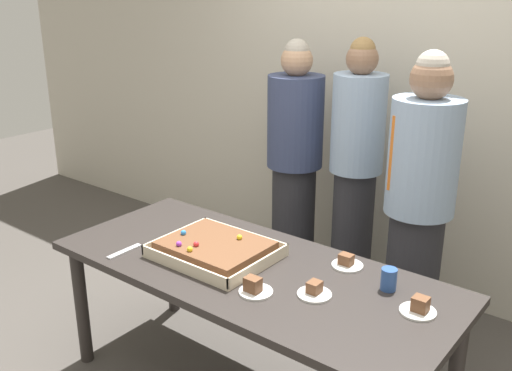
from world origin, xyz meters
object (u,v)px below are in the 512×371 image
plated_slice_near_left (419,308)px  plated_slice_far_right (347,263)px  person_striped_tie_right (355,173)px  sheet_cake (215,249)px  cake_server_utensil (124,251)px  plated_slice_near_right (254,288)px  party_table (250,282)px  drink_cup_nearest (389,279)px  person_serving_front (294,165)px  plated_slice_far_left (314,291)px  person_green_shirt_behind (419,206)px

plated_slice_near_left → plated_slice_far_right: 0.47m
person_striped_tie_right → plated_slice_far_right: bearing=33.4°
sheet_cake → cake_server_utensil: 0.46m
sheet_cake → plated_slice_near_right: size_ratio=3.73×
sheet_cake → person_striped_tie_right: bearing=83.4°
party_table → plated_slice_near_left: (0.80, 0.11, 0.10)m
drink_cup_nearest → person_serving_front: 1.46m
plated_slice_near_left → plated_slice_near_right: plated_slice_near_right is taller
plated_slice_near_left → drink_cup_nearest: drink_cup_nearest is taller
cake_server_utensil → plated_slice_far_left: bearing=13.2°
plated_slice_far_left → person_serving_front: size_ratio=0.09×
sheet_cake → plated_slice_near_right: bearing=-23.7°
plated_slice_near_left → plated_slice_far_left: size_ratio=1.00×
party_table → plated_slice_far_left: plated_slice_far_left is taller
plated_slice_near_left → person_striped_tie_right: 1.35m
person_serving_front → person_striped_tie_right: 0.45m
plated_slice_near_right → person_striped_tie_right: bearing=100.3°
drink_cup_nearest → person_green_shirt_behind: person_green_shirt_behind is taller
party_table → plated_slice_far_left: size_ratio=13.19×
drink_cup_nearest → person_serving_front: (-1.13, 0.92, 0.09)m
plated_slice_near_left → plated_slice_far_left: plated_slice_near_left is taller
sheet_cake → drink_cup_nearest: sheet_cake is taller
plated_slice_far_right → person_serving_front: 1.22m
person_green_shirt_behind → person_striped_tie_right: (-0.52, 0.26, 0.02)m
plated_slice_far_left → plated_slice_near_right: bearing=-145.6°
cake_server_utensil → person_green_shirt_behind: 1.56m
plated_slice_near_left → drink_cup_nearest: bearing=151.8°
plated_slice_near_right → cake_server_utensil: plated_slice_near_right is taller
plated_slice_near_left → cake_server_utensil: 1.44m
party_table → sheet_cake: (-0.20, -0.02, 0.12)m
plated_slice_near_right → person_serving_front: size_ratio=0.09×
cake_server_utensil → person_serving_front: (0.08, 1.39, 0.13)m
sheet_cake → person_green_shirt_behind: bearing=53.8°
plated_slice_near_right → drink_cup_nearest: (0.44, 0.39, 0.03)m
plated_slice_near_left → person_serving_front: bearing=142.3°
sheet_cake → plated_slice_far_left: bearing=-1.7°
sheet_cake → plated_slice_near_right: sheet_cake is taller
plated_slice_near_right → drink_cup_nearest: 0.59m
party_table → cake_server_utensil: cake_server_utensil is taller
person_green_shirt_behind → person_striped_tie_right: 0.58m
person_green_shirt_behind → plated_slice_far_right: bearing=27.2°
plated_slice_far_left → plated_slice_far_right: size_ratio=1.00×
sheet_cake → drink_cup_nearest: size_ratio=5.60×
person_serving_front → person_green_shirt_behind: size_ratio=0.99×
plated_slice_near_right → plated_slice_far_left: 0.26m
plated_slice_far_left → plated_slice_far_right: (-0.02, 0.32, 0.00)m
plated_slice_far_left → person_green_shirt_behind: size_ratio=0.09×
plated_slice_far_right → person_striped_tie_right: size_ratio=0.09×
party_table → person_serving_front: (-0.52, 1.12, 0.22)m
plated_slice_far_left → plated_slice_far_right: 0.32m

